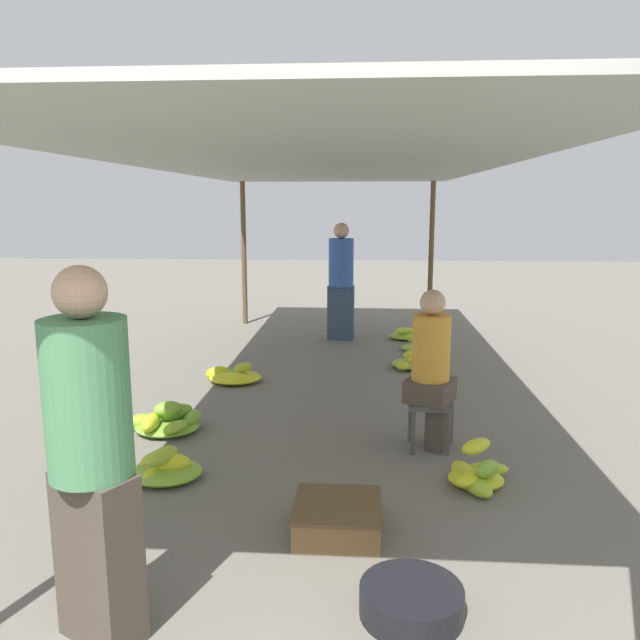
# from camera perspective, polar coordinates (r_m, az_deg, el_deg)

# --- Properties ---
(canopy_post_back_left) EXTENTS (0.08, 0.08, 2.29)m
(canopy_post_back_left) POSITION_cam_1_polar(r_m,az_deg,el_deg) (10.22, -6.97, 6.02)
(canopy_post_back_left) COLOR brown
(canopy_post_back_left) RESTS_ON ground
(canopy_post_back_right) EXTENTS (0.08, 0.08, 2.29)m
(canopy_post_back_right) POSITION_cam_1_polar(r_m,az_deg,el_deg) (10.09, 10.12, 5.88)
(canopy_post_back_right) COLOR brown
(canopy_post_back_right) RESTS_ON ground
(canopy_tarp) EXTENTS (3.40, 8.42, 0.04)m
(canopy_tarp) POSITION_cam_1_polar(r_m,az_deg,el_deg) (6.02, -0.10, 14.03)
(canopy_tarp) COLOR #9EA399
(canopy_tarp) RESTS_ON canopy_post_front_left
(vendor_foreground) EXTENTS (0.49, 0.49, 1.71)m
(vendor_foreground) POSITION_cam_1_polar(r_m,az_deg,el_deg) (2.94, -20.16, -11.41)
(vendor_foreground) COLOR #4C4238
(vendor_foreground) RESTS_ON ground
(stool) EXTENTS (0.34, 0.34, 0.40)m
(stool) POSITION_cam_1_polar(r_m,az_deg,el_deg) (5.13, 9.94, -8.12)
(stool) COLOR #4C4C4C
(stool) RESTS_ON ground
(vendor_seated) EXTENTS (0.45, 0.45, 1.30)m
(vendor_seated) POSITION_cam_1_polar(r_m,az_deg,el_deg) (5.04, 10.25, -4.30)
(vendor_seated) COLOR #4C4238
(vendor_seated) RESTS_ON ground
(basin_black) EXTENTS (0.50, 0.50, 0.15)m
(basin_black) POSITION_cam_1_polar(r_m,az_deg,el_deg) (3.32, 8.35, -24.09)
(basin_black) COLOR black
(basin_black) RESTS_ON ground
(banana_pile_left_0) EXTENTS (0.53, 0.53, 0.24)m
(banana_pile_left_0) POSITION_cam_1_polar(r_m,az_deg,el_deg) (4.78, -14.02, -12.90)
(banana_pile_left_0) COLOR #B1CB2C
(banana_pile_left_0) RESTS_ON ground
(banana_pile_left_1) EXTENTS (0.66, 0.56, 0.28)m
(banana_pile_left_1) POSITION_cam_1_polar(r_m,az_deg,el_deg) (5.62, -13.81, -9.05)
(banana_pile_left_1) COLOR #CAD528
(banana_pile_left_1) RESTS_ON ground
(banana_pile_left_2) EXTENTS (0.67, 0.51, 0.21)m
(banana_pile_left_2) POSITION_cam_1_polar(r_m,az_deg,el_deg) (7.04, -7.91, -5.08)
(banana_pile_left_2) COLOR yellow
(banana_pile_left_2) RESTS_ON ground
(banana_pile_right_0) EXTENTS (0.55, 0.60, 0.21)m
(banana_pile_right_0) POSITION_cam_1_polar(r_m,az_deg,el_deg) (7.63, 8.60, -3.78)
(banana_pile_right_0) COLOR #81B835
(banana_pile_right_0) RESTS_ON ground
(banana_pile_right_1) EXTENTS (0.54, 0.50, 0.21)m
(banana_pile_right_1) POSITION_cam_1_polar(r_m,az_deg,el_deg) (8.44, 9.47, -2.40)
(banana_pile_right_1) COLOR #C1D12A
(banana_pile_right_1) RESTS_ON ground
(banana_pile_right_2) EXTENTS (0.47, 0.56, 0.34)m
(banana_pile_right_2) POSITION_cam_1_polar(r_m,az_deg,el_deg) (4.64, 14.05, -13.51)
(banana_pile_right_2) COLOR yellow
(banana_pile_right_2) RESTS_ON ground
(banana_pile_right_3) EXTENTS (0.43, 0.47, 0.18)m
(banana_pile_right_3) POSITION_cam_1_polar(r_m,az_deg,el_deg) (9.19, 7.59, -1.32)
(banana_pile_right_3) COLOR yellow
(banana_pile_right_3) RESTS_ON ground
(crate_near) EXTENTS (0.53, 0.53, 0.19)m
(crate_near) POSITION_cam_1_polar(r_m,az_deg,el_deg) (3.94, 1.62, -17.64)
(crate_near) COLOR brown
(crate_near) RESTS_ON ground
(shopper_walking_mid) EXTENTS (0.39, 0.39, 1.68)m
(shopper_walking_mid) POSITION_cam_1_polar(r_m,az_deg,el_deg) (8.98, 1.94, 3.71)
(shopper_walking_mid) COLOR #384766
(shopper_walking_mid) RESTS_ON ground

